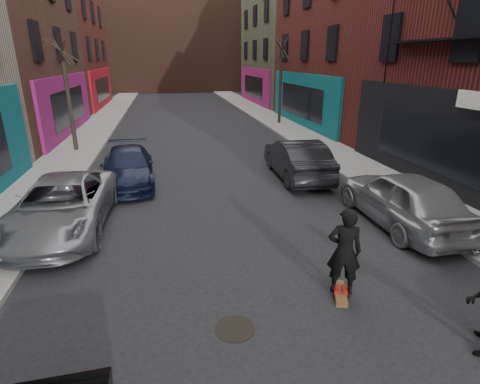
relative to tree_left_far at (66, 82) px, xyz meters
name	(u,v)px	position (x,y,z in m)	size (l,w,h in m)	color
sidewalk_left	(107,116)	(-0.05, 12.00, -3.31)	(2.50, 84.00, 0.13)	gray
sidewalk_right	(259,112)	(12.45, 12.00, -3.31)	(2.50, 84.00, 0.13)	gray
building_far	(172,39)	(6.20, 38.00, 3.62)	(40.00, 10.00, 14.00)	#47281E
tree_left_far	(66,82)	(0.00, 0.00, 0.00)	(2.00, 2.00, 6.50)	black
tree_right_far	(281,72)	(12.40, 6.00, 0.15)	(2.00, 2.00, 6.80)	black
parked_left_far	(63,205)	(1.60, -9.49, -2.68)	(2.33, 5.05, 1.40)	gray
parked_left_end	(128,167)	(3.00, -5.76, -2.73)	(1.83, 4.49, 1.30)	black
parked_right_far	(403,198)	(10.80, -11.00, -2.60)	(1.84, 4.58, 1.56)	#92969A
parked_right_end	(297,159)	(9.40, -6.20, -2.62)	(1.60, 4.58, 1.51)	black
skateboard	(340,293)	(7.64, -13.83, -3.33)	(0.22, 0.80, 0.10)	brown
skateboarder	(344,251)	(7.64, -13.83, -2.39)	(0.65, 0.42, 1.77)	black
manhole	(235,329)	(5.42, -14.39, -3.37)	(0.70, 0.70, 0.01)	black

